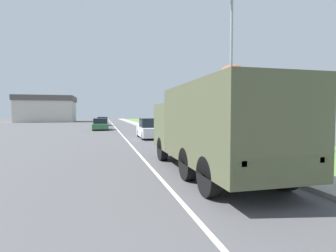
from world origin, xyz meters
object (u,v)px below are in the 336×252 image
Objects in this scene: military_truck at (212,126)px; lamp_post at (228,60)px; pickup_truck at (260,134)px; car_second_ahead at (100,125)px; car_third_ahead at (103,122)px; car_nearest_ahead at (151,129)px.

lamp_post is (2.68, 4.17, 3.19)m from military_truck.
pickup_truck is at bearing 18.07° from lamp_post.
lamp_post reaches higher than car_second_ahead.
lamp_post is (-2.49, -0.81, 3.96)m from pickup_truck.
car_third_ahead is 0.85× the size of pickup_truck.
car_third_ahead is (-3.72, 38.01, -0.99)m from military_truck.
car_third_ahead reaches higher than car_second_ahead.
car_second_ahead is at bearing 113.75° from pickup_truck.
pickup_truck is (5.17, 4.98, -0.76)m from military_truck.
car_second_ahead is at bearing 108.68° from car_nearest_ahead.
car_third_ahead is (-3.97, 24.74, -0.08)m from car_nearest_ahead.
military_truck reaches higher than car_second_ahead.
car_nearest_ahead is at bearing -71.32° from car_second_ahead.
lamp_post is (2.43, -9.10, 4.11)m from car_nearest_ahead.
pickup_truck reaches higher than car_nearest_ahead.
lamp_post is at bearing -72.87° from car_second_ahead.
car_nearest_ahead is 13.19m from car_second_ahead.
pickup_truck reaches higher than car_second_ahead.
military_truck reaches higher than car_third_ahead.
lamp_post is at bearing -79.29° from car_third_ahead.
pickup_truck is (4.92, -8.28, 0.16)m from car_nearest_ahead.
pickup_truck is 0.69× the size of lamp_post.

